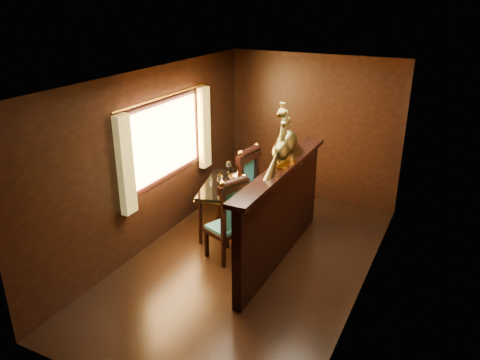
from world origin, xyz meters
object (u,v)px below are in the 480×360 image
at_px(chair_left, 230,218).
at_px(peacock_right, 287,132).
at_px(chair_right, 244,188).
at_px(peacock_left, 281,142).
at_px(dining_table, 229,188).

xyz_separation_m(chair_left, peacock_right, (0.58, 0.47, 1.13)).
bearing_deg(chair_right, peacock_right, -15.70).
bearing_deg(chair_right, peacock_left, -26.65).
xyz_separation_m(peacock_left, peacock_right, (0.00, 0.20, 0.08)).
xyz_separation_m(dining_table, chair_left, (0.46, -0.84, -0.02)).
height_order(chair_left, chair_right, chair_right).
distance_m(dining_table, chair_right, 0.27).
height_order(peacock_left, peacock_right, peacock_right).
distance_m(chair_left, peacock_right, 1.36).
bearing_deg(chair_left, chair_right, 125.28).
xyz_separation_m(dining_table, peacock_right, (1.04, -0.37, 1.11)).
relative_size(chair_right, peacock_right, 1.66).
bearing_deg(chair_left, peacock_left, 47.34).
relative_size(peacock_left, peacock_right, 0.82).
bearing_deg(dining_table, peacock_right, -35.29).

